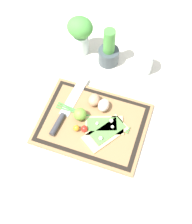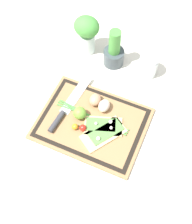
{
  "view_description": "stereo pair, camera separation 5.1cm",
  "coord_description": "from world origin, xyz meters",
  "px_view_note": "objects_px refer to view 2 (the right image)",
  "views": [
    {
      "loc": [
        0.21,
        -0.55,
        1.11
      ],
      "look_at": [
        0.0,
        0.04,
        0.03
      ],
      "focal_mm": 50.0,
      "sensor_mm": 36.0,
      "label": 1
    },
    {
      "loc": [
        0.25,
        -0.54,
        1.11
      ],
      "look_at": [
        0.0,
        0.04,
        0.03
      ],
      "focal_mm": 50.0,
      "sensor_mm": 36.0,
      "label": 2
    }
  ],
  "objects_px": {
    "egg_brown": "(95,100)",
    "pizza_slice_near": "(104,134)",
    "lime": "(80,113)",
    "knife": "(64,112)",
    "cherry_tomato_red": "(83,128)",
    "pizza_slice_far": "(103,125)",
    "egg_pink": "(104,106)",
    "cherry_tomato_yellow": "(75,127)",
    "sauce_jar": "(148,67)",
    "herb_pot": "(114,53)",
    "herb_glass": "(87,32)"
  },
  "relations": [
    {
      "from": "egg_pink",
      "to": "herb_glass",
      "type": "distance_m",
      "value": 0.34
    },
    {
      "from": "cherry_tomato_yellow",
      "to": "pizza_slice_near",
      "type": "bearing_deg",
      "value": 10.6
    },
    {
      "from": "pizza_slice_near",
      "to": "herb_pot",
      "type": "bearing_deg",
      "value": 106.38
    },
    {
      "from": "herb_glass",
      "to": "herb_pot",
      "type": "bearing_deg",
      "value": -7.73
    },
    {
      "from": "herb_pot",
      "to": "pizza_slice_far",
      "type": "bearing_deg",
      "value": -74.92
    },
    {
      "from": "pizza_slice_far",
      "to": "herb_pot",
      "type": "height_order",
      "value": "herb_pot"
    },
    {
      "from": "lime",
      "to": "egg_brown",
      "type": "bearing_deg",
      "value": 70.27
    },
    {
      "from": "herb_pot",
      "to": "sauce_jar",
      "type": "xyz_separation_m",
      "value": [
        0.16,
        0.0,
        -0.02
      ]
    },
    {
      "from": "pizza_slice_near",
      "to": "cherry_tomato_yellow",
      "type": "height_order",
      "value": "cherry_tomato_yellow"
    },
    {
      "from": "pizza_slice_near",
      "to": "cherry_tomato_red",
      "type": "distance_m",
      "value": 0.08
    },
    {
      "from": "egg_pink",
      "to": "herb_pot",
      "type": "relative_size",
      "value": 0.3
    },
    {
      "from": "egg_brown",
      "to": "cherry_tomato_yellow",
      "type": "distance_m",
      "value": 0.14
    },
    {
      "from": "egg_brown",
      "to": "herb_pot",
      "type": "distance_m",
      "value": 0.24
    },
    {
      "from": "herb_glass",
      "to": "pizza_slice_near",
      "type": "bearing_deg",
      "value": -57.25
    },
    {
      "from": "pizza_slice_far",
      "to": "egg_brown",
      "type": "height_order",
      "value": "egg_brown"
    },
    {
      "from": "cherry_tomato_yellow",
      "to": "herb_pot",
      "type": "xyz_separation_m",
      "value": [
        0.01,
        0.38,
        0.04
      ]
    },
    {
      "from": "pizza_slice_far",
      "to": "herb_glass",
      "type": "bearing_deg",
      "value": 123.18
    },
    {
      "from": "lime",
      "to": "sauce_jar",
      "type": "distance_m",
      "value": 0.37
    },
    {
      "from": "pizza_slice_near",
      "to": "herb_glass",
      "type": "distance_m",
      "value": 0.46
    },
    {
      "from": "egg_brown",
      "to": "pizza_slice_near",
      "type": "bearing_deg",
      "value": -53.01
    },
    {
      "from": "pizza_slice_far",
      "to": "egg_pink",
      "type": "xyz_separation_m",
      "value": [
        -0.03,
        0.07,
        0.02
      ]
    },
    {
      "from": "egg_brown",
      "to": "cherry_tomato_red",
      "type": "xyz_separation_m",
      "value": [
        0.01,
        -0.13,
        -0.01
      ]
    },
    {
      "from": "knife",
      "to": "egg_brown",
      "type": "relative_size",
      "value": 5.4
    },
    {
      "from": "egg_brown",
      "to": "herb_glass",
      "type": "xyz_separation_m",
      "value": [
        -0.15,
        0.26,
        0.08
      ]
    },
    {
      "from": "cherry_tomato_red",
      "to": "cherry_tomato_yellow",
      "type": "distance_m",
      "value": 0.03
    },
    {
      "from": "egg_brown",
      "to": "cherry_tomato_yellow",
      "type": "height_order",
      "value": "egg_brown"
    },
    {
      "from": "pizza_slice_near",
      "to": "egg_brown",
      "type": "distance_m",
      "value": 0.15
    },
    {
      "from": "egg_brown",
      "to": "herb_pot",
      "type": "relative_size",
      "value": 0.3
    },
    {
      "from": "cherry_tomato_red",
      "to": "cherry_tomato_yellow",
      "type": "relative_size",
      "value": 1.11
    },
    {
      "from": "herb_glass",
      "to": "cherry_tomato_red",
      "type": "bearing_deg",
      "value": -67.82
    },
    {
      "from": "knife",
      "to": "egg_pink",
      "type": "distance_m",
      "value": 0.17
    },
    {
      "from": "egg_brown",
      "to": "lime",
      "type": "bearing_deg",
      "value": -109.73
    },
    {
      "from": "herb_glass",
      "to": "egg_pink",
      "type": "bearing_deg",
      "value": -53.86
    },
    {
      "from": "pizza_slice_far",
      "to": "egg_brown",
      "type": "distance_m",
      "value": 0.11
    },
    {
      "from": "cherry_tomato_red",
      "to": "sauce_jar",
      "type": "height_order",
      "value": "sauce_jar"
    },
    {
      "from": "pizza_slice_near",
      "to": "lime",
      "type": "xyz_separation_m",
      "value": [
        -0.12,
        0.03,
        0.02
      ]
    },
    {
      "from": "sauce_jar",
      "to": "herb_glass",
      "type": "xyz_separation_m",
      "value": [
        -0.3,
        0.02,
        0.07
      ]
    },
    {
      "from": "pizza_slice_far",
      "to": "egg_pink",
      "type": "distance_m",
      "value": 0.08
    },
    {
      "from": "pizza_slice_near",
      "to": "cherry_tomato_red",
      "type": "xyz_separation_m",
      "value": [
        -0.08,
        -0.01,
        0.01
      ]
    },
    {
      "from": "pizza_slice_far",
      "to": "cherry_tomato_yellow",
      "type": "relative_size",
      "value": 6.81
    },
    {
      "from": "pizza_slice_far",
      "to": "herb_pot",
      "type": "xyz_separation_m",
      "value": [
        -0.09,
        0.33,
        0.04
      ]
    },
    {
      "from": "knife",
      "to": "cherry_tomato_red",
      "type": "height_order",
      "value": "cherry_tomato_red"
    },
    {
      "from": "pizza_slice_far",
      "to": "sauce_jar",
      "type": "height_order",
      "value": "sauce_jar"
    },
    {
      "from": "lime",
      "to": "cherry_tomato_yellow",
      "type": "distance_m",
      "value": 0.06
    },
    {
      "from": "knife",
      "to": "lime",
      "type": "xyz_separation_m",
      "value": [
        0.07,
        0.01,
        0.02
      ]
    },
    {
      "from": "pizza_slice_near",
      "to": "herb_pot",
      "type": "distance_m",
      "value": 0.38
    },
    {
      "from": "herb_pot",
      "to": "herb_glass",
      "type": "distance_m",
      "value": 0.15
    },
    {
      "from": "egg_pink",
      "to": "sauce_jar",
      "type": "relative_size",
      "value": 0.58
    },
    {
      "from": "egg_brown",
      "to": "egg_pink",
      "type": "xyz_separation_m",
      "value": [
        0.04,
        -0.01,
        0.0
      ]
    },
    {
      "from": "cherry_tomato_red",
      "to": "sauce_jar",
      "type": "distance_m",
      "value": 0.4
    }
  ]
}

